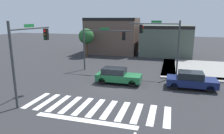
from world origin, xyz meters
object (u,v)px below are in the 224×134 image
at_px(traffic_signal_northeast, 161,37).
at_px(traffic_signal_northwest, 102,40).
at_px(traffic_signal_southwest, 28,48).
at_px(roadside_tree, 86,37).
at_px(car_green, 118,76).
at_px(car_navy, 191,80).

distance_m(traffic_signal_northeast, traffic_signal_northwest, 6.87).
bearing_deg(traffic_signal_southwest, roadside_tree, 9.60).
distance_m(traffic_signal_northwest, car_green, 6.02).
height_order(traffic_signal_southwest, car_green, traffic_signal_southwest).
bearing_deg(traffic_signal_southwest, car_green, -43.24).
bearing_deg(traffic_signal_northwest, roadside_tree, 123.56).
bearing_deg(traffic_signal_northeast, roadside_tree, -33.80).
bearing_deg(car_green, traffic_signal_northwest, 125.64).
bearing_deg(car_navy, traffic_signal_southwest, -153.17).
distance_m(car_navy, roadside_tree, 19.74).
bearing_deg(car_navy, traffic_signal_northwest, 158.68).
bearing_deg(roadside_tree, traffic_signal_northeast, -33.80).
distance_m(car_green, roadside_tree, 15.39).
xyz_separation_m(traffic_signal_northeast, traffic_signal_southwest, (-9.24, -10.07, -0.12)).
relative_size(traffic_signal_northeast, roadside_tree, 1.30).
relative_size(traffic_signal_northeast, car_navy, 1.39).
bearing_deg(traffic_signal_southwest, traffic_signal_northwest, -13.35).
relative_size(car_green, car_navy, 1.00).
bearing_deg(traffic_signal_northwest, traffic_signal_northeast, 0.10).
bearing_deg(car_navy, car_green, -176.54).
bearing_deg(car_green, car_navy, 3.46).
bearing_deg(traffic_signal_northeast, car_green, 48.48).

